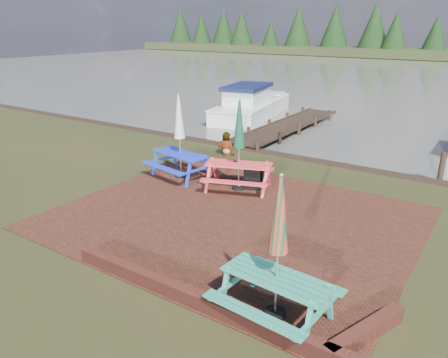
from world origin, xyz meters
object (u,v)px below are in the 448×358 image
chalkboard (254,177)px  jetty (286,126)px  picnic_table_teal (277,271)px  boat_jetty (251,106)px  person (227,132)px  picnic_table_red (239,160)px  picnic_table_blue (180,149)px

chalkboard → jetty: chalkboard is taller
picnic_table_teal → chalkboard: bearing=127.8°
picnic_table_teal → boat_jetty: picnic_table_teal is taller
boat_jetty → person: bearing=-76.8°
picnic_table_red → boat_jetty: 12.02m
chalkboard → jetty: size_ratio=0.09×
picnic_table_blue → chalkboard: size_ratio=3.33×
picnic_table_blue → person: bearing=103.7°
jetty → person: (0.09, -5.47, 0.80)m
jetty → picnic_table_red: bearing=-73.6°
picnic_table_teal → boat_jetty: 18.20m
picnic_table_red → picnic_table_blue: bearing=161.7°
picnic_table_teal → chalkboard: picnic_table_teal is taller
jetty → person: bearing=-89.0°
picnic_table_red → boat_jetty: (-5.75, 10.54, -0.55)m
picnic_table_teal → jetty: bearing=119.7°
picnic_table_red → picnic_table_blue: (-2.22, -0.08, -0.01)m
chalkboard → boat_jetty: boat_jetty is taller
picnic_table_blue → jetty: 8.53m
chalkboard → boat_jetty: 12.07m
picnic_table_red → jetty: (-2.48, 8.41, -0.85)m
picnic_table_blue → boat_jetty: picnic_table_blue is taller
picnic_table_teal → jetty: size_ratio=0.29×
picnic_table_red → picnic_table_blue: size_ratio=1.01×
jetty → boat_jetty: boat_jetty is taller
picnic_table_blue → jetty: picnic_table_blue is taller
picnic_table_red → person: 3.78m
chalkboard → person: 3.98m
picnic_table_teal → jetty: picnic_table_teal is taller
picnic_table_red → picnic_table_blue: 2.22m
picnic_table_blue → jetty: size_ratio=0.30×
boat_jetty → picnic_table_teal: bearing=-68.9°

